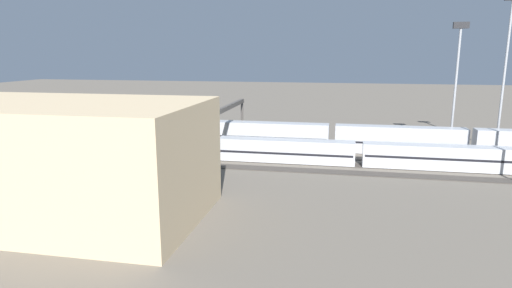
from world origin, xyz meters
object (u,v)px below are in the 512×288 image
at_px(light_mast_0, 457,67).
at_px(train_on_track_1, 268,135).
at_px(signal_gantry, 227,113).
at_px(train_on_track_2, 155,138).
at_px(maintenance_shed, 46,159).
at_px(train_on_track_3, 359,154).
at_px(light_mast_2, 507,53).

bearing_deg(light_mast_0, train_on_track_1, 13.42).
relative_size(light_mast_0, signal_gantry, 0.96).
relative_size(train_on_track_1, signal_gantry, 4.79).
height_order(train_on_track_2, signal_gantry, signal_gantry).
distance_m(train_on_track_2, signal_gantry, 15.31).
xyz_separation_m(light_mast_0, maintenance_shed, (53.64, 47.61, -9.01)).
height_order(train_on_track_3, signal_gantry, signal_gantry).
bearing_deg(light_mast_2, light_mast_0, -2.83).
relative_size(train_on_track_1, maintenance_shed, 3.40).
bearing_deg(light_mast_0, train_on_track_2, 13.36).
xyz_separation_m(light_mast_0, signal_gantry, (41.78, 13.34, -8.08)).
bearing_deg(light_mast_0, maintenance_shed, 41.59).
xyz_separation_m(train_on_track_2, light_mast_0, (-56.16, -13.34, 13.34)).
xyz_separation_m(train_on_track_1, maintenance_shed, (18.70, 39.27, 3.90)).
xyz_separation_m(train_on_track_1, train_on_track_2, (21.22, 5.00, -0.44)).
height_order(train_on_track_1, train_on_track_2, same).
relative_size(light_mast_0, maintenance_shed, 0.68).
height_order(light_mast_0, signal_gantry, light_mast_0).
bearing_deg(maintenance_shed, light_mast_2, -142.66).
relative_size(train_on_track_3, light_mast_2, 1.65).
bearing_deg(maintenance_shed, train_on_track_2, -85.79).
relative_size(light_mast_2, maintenance_shed, 0.81).
bearing_deg(maintenance_shed, light_mast_0, -138.41).
relative_size(train_on_track_3, light_mast_0, 1.98).
height_order(train_on_track_1, light_mast_0, light_mast_0).
distance_m(light_mast_0, maintenance_shed, 72.28).
bearing_deg(train_on_track_2, signal_gantry, 180.00).
bearing_deg(train_on_track_1, train_on_track_2, 13.26).
height_order(light_mast_0, light_mast_2, light_mast_2).
xyz_separation_m(light_mast_2, signal_gantry, (50.01, 12.93, -10.71)).
relative_size(signal_gantry, maintenance_shed, 0.71).
height_order(signal_gantry, maintenance_shed, maintenance_shed).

